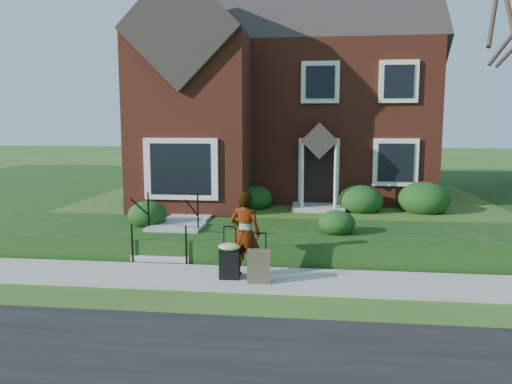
# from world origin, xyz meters

# --- Properties ---
(ground) EXTENTS (120.00, 120.00, 0.00)m
(ground) POSITION_xyz_m (0.00, 0.00, 0.00)
(ground) COLOR #2D5119
(ground) RESTS_ON ground
(sidewalk) EXTENTS (60.00, 1.60, 0.08)m
(sidewalk) POSITION_xyz_m (0.00, 0.00, 0.04)
(sidewalk) COLOR #9E9B93
(sidewalk) RESTS_ON ground
(terrace) EXTENTS (44.00, 20.00, 0.60)m
(terrace) POSITION_xyz_m (4.00, 10.90, 0.30)
(terrace) COLOR #13370F
(terrace) RESTS_ON ground
(walkway) EXTENTS (1.20, 6.00, 0.06)m
(walkway) POSITION_xyz_m (-2.50, 5.00, 0.63)
(walkway) COLOR #9E9B93
(walkway) RESTS_ON terrace
(main_house) EXTENTS (10.40, 10.20, 9.40)m
(main_house) POSITION_xyz_m (-0.21, 9.61, 5.26)
(main_house) COLOR maroon
(main_house) RESTS_ON terrace
(front_steps) EXTENTS (1.40, 2.02, 1.50)m
(front_steps) POSITION_xyz_m (-2.50, 1.84, 0.47)
(front_steps) COLOR #9E9B93
(front_steps) RESTS_ON ground
(foundation_shrubs) EXTENTS (10.34, 4.38, 1.08)m
(foundation_shrubs) POSITION_xyz_m (0.36, 4.91, 1.07)
(foundation_shrubs) COLOR black
(foundation_shrubs) RESTS_ON terrace
(woman) EXTENTS (0.72, 0.53, 1.82)m
(woman) POSITION_xyz_m (-0.36, 0.11, 0.99)
(woman) COLOR #999999
(woman) RESTS_ON sidewalk
(suitcase_black) EXTENTS (0.47, 0.39, 1.12)m
(suitcase_black) POSITION_xyz_m (-0.66, -0.14, 0.51)
(suitcase_black) COLOR black
(suitcase_black) RESTS_ON sidewalk
(suitcase_olive) EXTENTS (0.50, 0.31, 1.03)m
(suitcase_olive) POSITION_xyz_m (-0.02, -0.32, 0.42)
(suitcase_olive) COLOR brown
(suitcase_olive) RESTS_ON sidewalk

